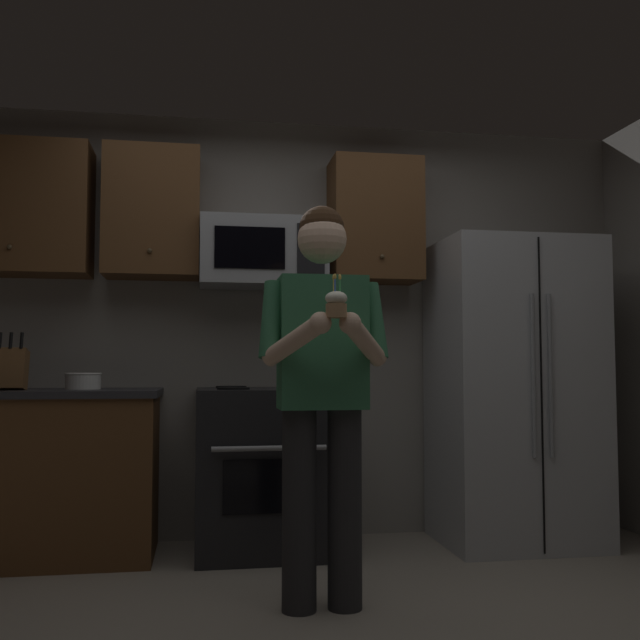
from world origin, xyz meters
TOP-DOWN VIEW (x-y plane):
  - ground_plane at (0.00, 0.00)m, footprint 6.00×6.00m
  - wall_back at (0.00, 1.75)m, footprint 4.40×0.10m
  - oven_range at (-0.15, 1.36)m, footprint 0.76×0.70m
  - microwave at (-0.15, 1.48)m, footprint 0.74×0.41m
  - refrigerator at (1.35, 1.32)m, footprint 0.90×0.75m
  - cabinet_row_upper at (-0.72, 1.53)m, footprint 2.78×0.36m
  - counter_left at (-1.45, 1.38)m, footprint 1.44×0.66m
  - knife_block at (-1.52, 1.33)m, footprint 0.16×0.15m
  - bowl_large_white at (-1.15, 1.40)m, footprint 0.20×0.20m
  - person at (0.02, 0.33)m, footprint 0.60×0.48m
  - cupcake at (0.02, 0.00)m, footprint 0.09×0.09m

SIDE VIEW (x-z plane):
  - ground_plane at x=0.00m, z-range 0.00..0.00m
  - oven_range at x=-0.15m, z-range 0.00..0.93m
  - counter_left at x=-1.45m, z-range 0.00..0.92m
  - refrigerator at x=1.35m, z-range 0.00..1.80m
  - bowl_large_white at x=-1.15m, z-range 0.92..1.01m
  - person at x=0.02m, z-range 0.11..1.88m
  - knife_block at x=-1.52m, z-range 0.87..1.19m
  - cupcake at x=0.02m, z-range 1.21..1.38m
  - wall_back at x=0.00m, z-range 0.00..2.60m
  - microwave at x=-0.15m, z-range 1.52..1.92m
  - cabinet_row_upper at x=-0.72m, z-range 1.57..2.33m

